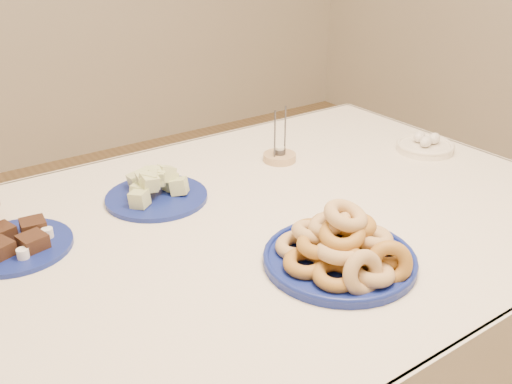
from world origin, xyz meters
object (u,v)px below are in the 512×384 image
(melon_plate, at_px, (155,190))
(egg_bowl, at_px, (425,145))
(dining_table, at_px, (244,262))
(brownie_plate, at_px, (16,243))
(candle_holder, at_px, (280,156))
(donut_platter, at_px, (343,249))

(melon_plate, xyz_separation_m, egg_bowl, (0.82, -0.17, -0.01))
(dining_table, relative_size, brownie_plate, 7.16)
(dining_table, bearing_deg, melon_plate, 116.12)
(dining_table, relative_size, melon_plate, 5.14)
(candle_holder, bearing_deg, dining_table, -139.59)
(brownie_plate, distance_m, candle_holder, 0.76)
(egg_bowl, bearing_deg, dining_table, -175.13)
(dining_table, xyz_separation_m, donut_platter, (0.07, -0.26, 0.14))
(melon_plate, bearing_deg, brownie_plate, -172.95)
(donut_platter, height_order, egg_bowl, donut_platter)
(donut_platter, xyz_separation_m, brownie_plate, (-0.53, 0.45, -0.02))
(donut_platter, bearing_deg, melon_plate, 110.00)
(dining_table, distance_m, candle_holder, 0.41)
(dining_table, height_order, candle_holder, candle_holder)
(brownie_plate, bearing_deg, melon_plate, 7.05)
(brownie_plate, bearing_deg, candle_holder, 5.03)
(donut_platter, xyz_separation_m, melon_plate, (-0.18, 0.49, -0.01))
(melon_plate, distance_m, candle_holder, 0.41)
(brownie_plate, bearing_deg, donut_platter, -40.25)
(melon_plate, bearing_deg, dining_table, -63.88)
(donut_platter, distance_m, brownie_plate, 0.69)
(brownie_plate, relative_size, egg_bowl, 1.11)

